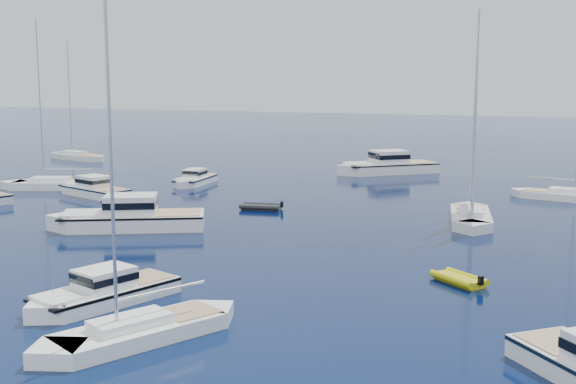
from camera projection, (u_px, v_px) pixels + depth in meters
name	position (u px, v px, depth m)	size (l,w,h in m)	color
ground	(85.00, 345.00, 29.12)	(400.00, 400.00, 0.00)	#071E49
motor_cruiser_near	(102.00, 304.00, 34.36)	(2.58, 8.44, 2.21)	white
motor_cruiser_centre	(128.00, 229.00, 51.80)	(3.66, 11.97, 3.14)	silver
motor_cruiser_far_l	(93.00, 196.00, 66.73)	(2.79, 9.12, 2.39)	white
motor_cruiser_distant	(387.00, 173.00, 82.62)	(3.91, 12.77, 3.35)	silver
motor_cruiser_horizon	(194.00, 184.00, 73.95)	(2.35, 7.67, 2.01)	white
sailboat_fore	(140.00, 340.00, 29.66)	(2.61, 10.05, 14.78)	white
sailboat_mid_l	(56.00, 189.00, 70.89)	(2.99, 11.48, 16.88)	white
sailboat_centre	(563.00, 200.00, 64.37)	(2.57, 9.90, 14.55)	white
sailboat_sails_r	(470.00, 222.00, 54.27)	(2.84, 10.92, 16.06)	silver
sailboat_far_l	(77.00, 160.00, 97.06)	(2.88, 11.07, 16.27)	silver
tender_yellow	(459.00, 283.00, 37.93)	(1.76, 3.12, 0.95)	#C2BC0B
tender_grey_far	(261.00, 209.00, 59.56)	(1.94, 3.51, 0.95)	black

